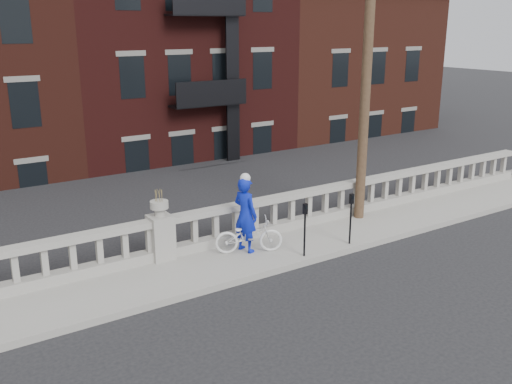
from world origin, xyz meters
The scene contains 10 objects.
ground centered at (0.00, 0.00, 0.00)m, with size 120.00×120.00×0.00m, color black.
sidewalk centered at (0.00, 3.00, 0.07)m, with size 32.00×2.20×0.15m, color gray.
balustrade centered at (0.00, 3.95, 0.64)m, with size 28.00×0.34×1.03m.
planter_pedestal centered at (0.00, 3.95, 0.83)m, with size 0.55×0.55×1.76m.
lower_level centered at (0.56, 23.04, 2.63)m, with size 80.00×44.00×20.80m.
utility_pole centered at (6.20, 3.60, 5.24)m, with size 1.60×0.28×10.00m.
parking_meter_b centered at (3.02, 2.15, 1.00)m, with size 0.10×0.09×1.36m.
parking_meter_c centered at (4.52, 2.15, 1.00)m, with size 0.10×0.09×1.36m.
bicycle centered at (2.00, 3.11, 0.60)m, with size 0.59×1.70×0.89m, color silver.
cyclist centered at (1.99, 3.24, 1.11)m, with size 0.70×0.46×1.92m, color #0B1CAD.
Camera 1 is at (-5.16, -8.16, 5.69)m, focal length 40.00 mm.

